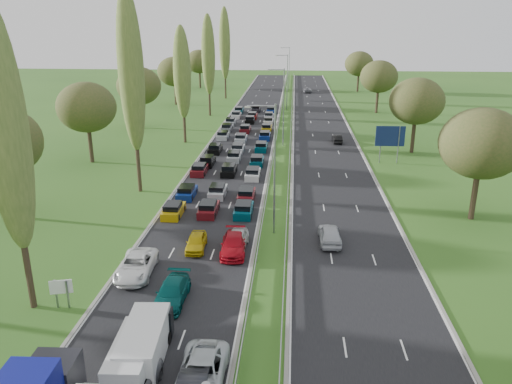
# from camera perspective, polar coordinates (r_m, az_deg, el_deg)

# --- Properties ---
(ground) EXTENTS (260.00, 260.00, 0.00)m
(ground) POSITION_cam_1_polar(r_m,az_deg,el_deg) (81.94, 3.13, 5.66)
(ground) COLOR #2C591B
(ground) RESTS_ON ground
(near_carriageway) EXTENTS (10.50, 215.00, 0.04)m
(near_carriageway) POSITION_cam_1_polar(r_m,az_deg,el_deg) (84.77, -1.42, 6.13)
(near_carriageway) COLOR black
(near_carriageway) RESTS_ON ground
(far_carriageway) EXTENTS (10.50, 215.00, 0.04)m
(far_carriageway) POSITION_cam_1_polar(r_m,az_deg,el_deg) (84.52, 7.77, 5.93)
(far_carriageway) COLOR black
(far_carriageway) RESTS_ON ground
(central_reservation) EXTENTS (2.36, 215.00, 0.32)m
(central_reservation) POSITION_cam_1_polar(r_m,az_deg,el_deg) (84.26, 3.17, 6.41)
(central_reservation) COLOR gray
(central_reservation) RESTS_ON ground
(lamp_columns) EXTENTS (0.18, 140.18, 12.00)m
(lamp_columns) POSITION_cam_1_polar(r_m,az_deg,el_deg) (78.82, 3.17, 9.59)
(lamp_columns) COLOR gray
(lamp_columns) RESTS_ON ground
(poplar_row) EXTENTS (2.80, 127.80, 22.44)m
(poplar_row) POSITION_cam_1_polar(r_m,az_deg,el_deg) (70.46, -10.42, 13.46)
(poplar_row) COLOR #2D2116
(poplar_row) RESTS_ON ground
(woodland_left) EXTENTS (8.00, 166.00, 11.10)m
(woodland_left) POSITION_cam_1_polar(r_m,az_deg,el_deg) (69.29, -19.87, 8.65)
(woodland_left) COLOR #2D2116
(woodland_left) RESTS_ON ground
(woodland_right) EXTENTS (8.00, 153.00, 11.10)m
(woodland_right) POSITION_cam_1_polar(r_m,az_deg,el_deg) (69.69, 19.41, 8.75)
(woodland_right) COLOR #2D2116
(woodland_right) RESTS_ON ground
(traffic_queue_fill) EXTENTS (9.02, 66.67, 0.80)m
(traffic_queue_fill) POSITION_cam_1_polar(r_m,az_deg,el_deg) (79.83, -1.79, 5.66)
(traffic_queue_fill) COLOR #BF990C
(traffic_queue_fill) RESTS_ON ground
(near_car_2) EXTENTS (2.86, 5.69, 1.55)m
(near_car_2) POSITION_cam_1_polar(r_m,az_deg,el_deg) (40.05, -13.53, -8.15)
(near_car_2) COLOR white
(near_car_2) RESTS_ON near_carriageway
(near_car_7) EXTENTS (2.07, 4.95, 1.43)m
(near_car_7) POSITION_cam_1_polar(r_m,az_deg,el_deg) (35.95, -9.60, -11.27)
(near_car_7) COLOR #044544
(near_car_7) RESTS_ON near_carriageway
(near_car_8) EXTENTS (1.82, 4.08, 1.36)m
(near_car_8) POSITION_cam_1_polar(r_m,az_deg,el_deg) (43.42, -6.85, -5.67)
(near_car_8) COLOR #BEA30C
(near_car_8) RESTS_ON near_carriageway
(near_car_10) EXTENTS (2.56, 5.51, 1.53)m
(near_car_10) POSITION_cam_1_polar(r_m,az_deg,el_deg) (28.54, -6.28, -19.93)
(near_car_10) COLOR silver
(near_car_10) RESTS_ON near_carriageway
(near_car_11) EXTENTS (2.31, 5.21, 1.49)m
(near_car_11) POSITION_cam_1_polar(r_m,az_deg,el_deg) (42.53, -2.57, -6.00)
(near_car_11) COLOR #A90A16
(near_car_11) RESTS_ON near_carriageway
(near_car_12) EXTENTS (1.96, 4.47, 1.50)m
(near_car_12) POSITION_cam_1_polar(r_m,az_deg,el_deg) (43.29, -2.22, -5.52)
(near_car_12) COLOR silver
(near_car_12) RESTS_ON near_carriageway
(far_car_0) EXTENTS (2.01, 4.76, 1.61)m
(far_car_0) POSITION_cam_1_polar(r_m,az_deg,el_deg) (44.78, 8.44, -4.79)
(far_car_0) COLOR #BABDC4
(far_car_0) RESTS_ON far_carriageway
(far_car_1) EXTENTS (1.51, 4.00, 1.30)m
(far_car_1) POSITION_cam_1_polar(r_m,az_deg,el_deg) (82.56, 9.25, 6.03)
(far_car_1) COLOR black
(far_car_1) RESTS_ON far_carriageway
(far_car_2) EXTENTS (2.31, 4.97, 1.38)m
(far_car_2) POSITION_cam_1_polar(r_m,az_deg,el_deg) (143.04, 5.87, 11.53)
(far_car_2) COLOR gray
(far_car_2) RESTS_ON far_carriageway
(white_van_front) EXTENTS (2.06, 5.24, 2.11)m
(white_van_front) POSITION_cam_1_polar(r_m,az_deg,el_deg) (29.83, -13.70, -17.77)
(white_van_front) COLOR silver
(white_van_front) RESTS_ON near_carriageway
(white_van_rear) EXTENTS (2.18, 5.57, 2.24)m
(white_van_rear) POSITION_cam_1_polar(r_m,az_deg,el_deg) (30.67, -12.54, -16.37)
(white_van_rear) COLOR silver
(white_van_rear) RESTS_ON near_carriageway
(info_sign) EXTENTS (1.48, 0.48, 2.10)m
(info_sign) POSITION_cam_1_polar(r_m,az_deg,el_deg) (36.97, -21.36, -10.38)
(info_sign) COLOR gray
(info_sign) RESTS_ON ground
(direction_sign) EXTENTS (4.00, 0.20, 5.20)m
(direction_sign) POSITION_cam_1_polar(r_m,az_deg,el_deg) (71.32, 15.08, 6.00)
(direction_sign) COLOR gray
(direction_sign) RESTS_ON ground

